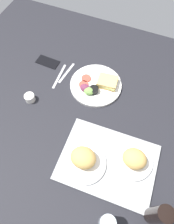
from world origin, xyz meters
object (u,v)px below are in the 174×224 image
at_px(bread_plate_near, 133,159).
at_px(fork, 67,73).
at_px(bread_plate_far, 84,160).
at_px(drinking_glass, 107,223).
at_px(knife, 59,76).
at_px(soda_bottle, 158,215).
at_px(plate_with_salad, 97,85).
at_px(cell_phone, 48,62).
at_px(serving_tray, 108,162).
at_px(espresso_cup, 30,98).

height_order(bread_plate_near, fork, bread_plate_near).
distance_m(bread_plate_far, fork, 0.56).
distance_m(drinking_glass, knife, 0.82).
bearing_deg(soda_bottle, fork, -40.26).
xyz_separation_m(plate_with_salad, cell_phone, (0.35, -0.06, -0.01)).
distance_m(serving_tray, bread_plate_far, 0.12).
height_order(bread_plate_far, soda_bottle, soda_bottle).
xyz_separation_m(bread_plate_far, espresso_cup, (0.42, -0.21, -0.03)).
bearing_deg(knife, cell_phone, -125.34).
xyz_separation_m(plate_with_salad, soda_bottle, (-0.46, 0.54, 0.08)).
distance_m(drinking_glass, cell_phone, 0.96).
height_order(serving_tray, bread_plate_near, bread_plate_near).
xyz_separation_m(fork, knife, (0.03, 0.04, 0.00)).
xyz_separation_m(bread_plate_far, knife, (0.34, -0.43, -0.05)).
distance_m(serving_tray, soda_bottle, 0.30).
height_order(soda_bottle, cell_phone, soda_bottle).
relative_size(bread_plate_far, fork, 1.20).
bearing_deg(cell_phone, espresso_cup, 100.41).
xyz_separation_m(plate_with_salad, knife, (0.24, 0.02, -0.01)).
relative_size(bread_plate_far, knife, 1.07).
relative_size(serving_tray, drinking_glass, 3.30).
xyz_separation_m(bread_plate_far, soda_bottle, (-0.35, 0.10, 0.05)).
height_order(plate_with_salad, espresso_cup, plate_with_salad).
height_order(bread_plate_far, knife, bread_plate_far).
relative_size(bread_plate_near, espresso_cup, 3.56).
bearing_deg(bread_plate_near, drinking_glass, 84.86).
relative_size(bread_plate_far, espresso_cup, 3.63).
relative_size(fork, knife, 0.89).
bearing_deg(drinking_glass, serving_tray, -72.39).
bearing_deg(knife, plate_with_salad, 90.46).
distance_m(espresso_cup, cell_phone, 0.29).
xyz_separation_m(espresso_cup, knife, (-0.08, -0.21, -0.02)).
height_order(drinking_glass, knife, drinking_glass).
height_order(fork, knife, same).
xyz_separation_m(bread_plate_near, soda_bottle, (-0.14, 0.19, 0.05)).
xyz_separation_m(plate_with_salad, drinking_glass, (-0.29, 0.64, 0.05)).
distance_m(bread_plate_near, bread_plate_far, 0.23).
distance_m(serving_tray, knife, 0.59).
distance_m(drinking_glass, soda_bottle, 0.20).
xyz_separation_m(espresso_cup, fork, (-0.11, -0.25, -0.02)).
height_order(bread_plate_far, drinking_glass, drinking_glass).
height_order(serving_tray, soda_bottle, soda_bottle).
bearing_deg(plate_with_salad, serving_tray, 118.22).
distance_m(bread_plate_near, soda_bottle, 0.24).
bearing_deg(drinking_glass, plate_with_salad, -65.62).
height_order(bread_plate_far, fork, bread_plate_far).
relative_size(serving_tray, bread_plate_near, 2.26).
distance_m(espresso_cup, knife, 0.23).
relative_size(serving_tray, soda_bottle, 2.25).
xyz_separation_m(drinking_glass, fork, (0.50, -0.67, -0.07)).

